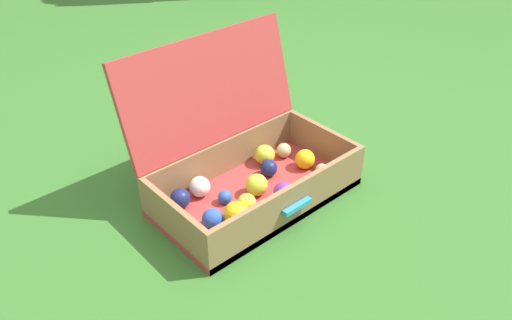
% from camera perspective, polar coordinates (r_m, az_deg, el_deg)
% --- Properties ---
extents(ground_plane, '(16.00, 16.00, 0.00)m').
position_cam_1_polar(ground_plane, '(1.78, 0.73, -4.37)').
color(ground_plane, '#336B28').
extents(open_suitcase, '(0.67, 0.49, 0.50)m').
position_cam_1_polar(open_suitcase, '(1.75, -1.23, -0.51)').
color(open_suitcase, '#B23838').
rests_on(open_suitcase, ground).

